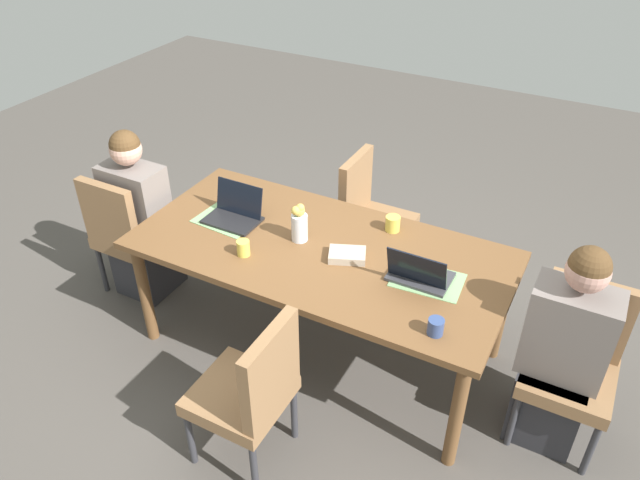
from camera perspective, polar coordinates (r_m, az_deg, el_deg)
name	(u,v)px	position (r m, az deg, el deg)	size (l,w,h in m)	color
ground_plane	(320,345)	(3.89, 0.00, -9.83)	(10.00, 10.00, 0.00)	#4C4742
dining_table	(320,258)	(3.45, 0.00, -1.68)	(2.12, 1.02, 0.76)	brown
chair_head_right_left_near	(574,356)	(3.38, 22.80, -10.06)	(0.44, 0.44, 0.90)	olive
person_head_right_left_near	(561,358)	(3.30, 21.68, -10.27)	(0.40, 0.36, 1.19)	#2D2D33
chair_head_left_left_mid	(127,230)	(4.21, -17.73, 0.88)	(0.44, 0.44, 0.90)	olive
person_head_left_left_mid	(141,224)	(4.20, -16.52, 1.48)	(0.40, 0.36, 1.19)	#2D2D33
chair_near_left_far	(252,388)	(2.99, -6.44, -13.70)	(0.44, 0.44, 0.90)	olive
chair_far_right_near	(370,212)	(4.22, 4.71, 2.64)	(0.44, 0.44, 0.90)	olive
flower_vase	(299,223)	(3.41, -1.97, 1.64)	(0.09, 0.10, 0.24)	silver
placemat_head_right_left_near	(428,280)	(3.22, 10.12, -3.70)	(0.36, 0.26, 0.00)	#7FAD70
placemat_head_left_left_mid	(227,220)	(3.68, -8.78, 1.88)	(0.36, 0.26, 0.00)	#7FAD70
laptop_head_left_left_mid	(234,213)	(3.65, -8.05, 2.49)	(0.32, 0.22, 0.21)	black
laptop_head_right_left_near	(419,274)	(3.18, 9.32, -3.15)	(0.32, 0.22, 0.21)	#38383D
coffee_mug_near_left	(243,248)	(3.35, -7.22, -0.75)	(0.07, 0.07, 0.09)	#DBC64C
coffee_mug_near_right	(436,327)	(2.89, 10.82, -8.01)	(0.08, 0.08, 0.08)	#33477A
coffee_mug_centre_left	(393,224)	(3.55, 6.85, 1.55)	(0.09, 0.09, 0.09)	#DBC64C
book_red_cover	(347,255)	(3.31, 2.57, -1.43)	(0.20, 0.14, 0.04)	#B2A38E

